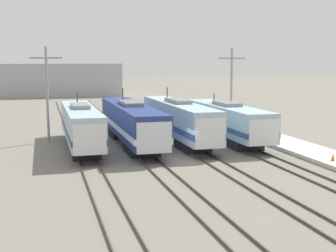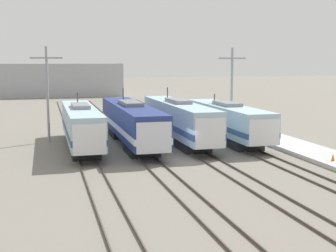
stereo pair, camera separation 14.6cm
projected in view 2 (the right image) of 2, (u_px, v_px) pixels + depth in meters
ground_plane at (180, 160)px, 38.17m from camera, size 400.00×400.00×0.00m
rail_pair_far_left at (89, 165)px, 36.31m from camera, size 1.50×120.00×0.15m
rail_pair_center_left at (150, 161)px, 37.55m from camera, size 1.51×120.00×0.15m
rail_pair_center_right at (208, 158)px, 38.78m from camera, size 1.51×120.00×0.15m
rail_pair_far_right at (261, 155)px, 40.02m from camera, size 1.50×120.00×0.15m
locomotive_far_left at (81, 126)px, 43.01m from camera, size 2.80×16.88×4.95m
locomotive_center_left at (132, 123)px, 45.05m from camera, size 3.07×19.93×5.23m
locomotive_center_right at (179, 120)px, 46.55m from camera, size 2.87×19.00×5.25m
locomotive_far_right at (229, 121)px, 46.78m from camera, size 3.08×16.77×4.55m
catenary_tower_left at (47, 91)px, 46.26m from camera, size 3.11×0.25×9.50m
catenary_tower_right at (232, 88)px, 51.24m from camera, size 3.11×0.25×9.50m
platform at (310, 151)px, 41.19m from camera, size 4.00×120.00×0.34m
traffic_cone at (333, 157)px, 36.36m from camera, size 0.30×0.30×0.60m
depot_building at (59, 80)px, 110.19m from camera, size 28.55×14.33×7.57m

